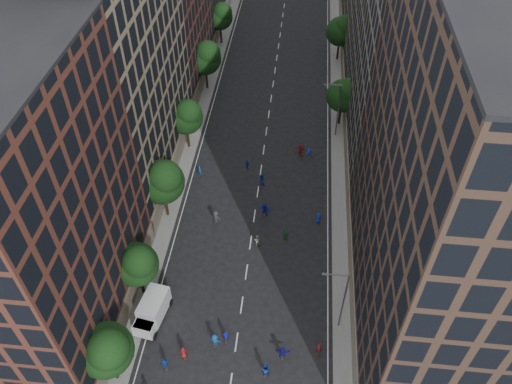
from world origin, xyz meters
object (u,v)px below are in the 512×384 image
at_px(streetlamp_far, 337,108).
at_px(skater_1, 226,336).
at_px(cargo_van, 152,310).
at_px(skater_2, 265,369).
at_px(streetlamp_near, 342,298).

relative_size(streetlamp_far, skater_1, 5.34).
height_order(cargo_van, skater_1, cargo_van).
distance_m(cargo_van, skater_2, 13.54).
xyz_separation_m(streetlamp_far, skater_2, (-7.10, -39.11, -4.26)).
height_order(streetlamp_far, skater_1, streetlamp_far).
xyz_separation_m(skater_1, skater_2, (4.38, -3.18, 0.06)).
bearing_deg(skater_2, streetlamp_near, -140.85).
height_order(streetlamp_near, skater_1, streetlamp_near).
bearing_deg(skater_1, streetlamp_near, -176.30).
distance_m(streetlamp_near, cargo_van, 20.02).
height_order(cargo_van, skater_2, cargo_van).
bearing_deg(cargo_van, skater_1, -3.23).
distance_m(skater_1, skater_2, 5.41).
bearing_deg(skater_1, cargo_van, -23.42).
bearing_deg(streetlamp_far, skater_1, -107.71).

